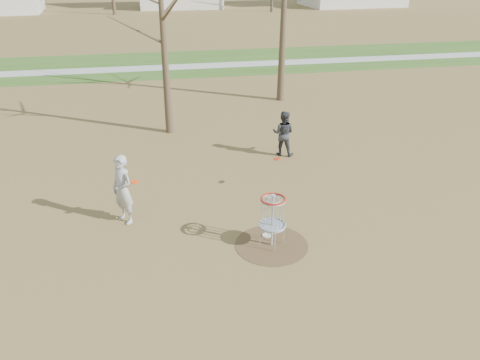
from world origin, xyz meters
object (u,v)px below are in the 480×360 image
(player_throwing, at_px, (283,133))
(disc_grounded, at_px, (267,235))
(disc_golf_basket, at_px, (273,213))
(player_standing, at_px, (123,190))

(player_throwing, xyz_separation_m, disc_grounded, (-1.81, -5.01, -0.78))
(disc_golf_basket, bearing_deg, disc_grounded, 93.05)
(player_throwing, distance_m, disc_golf_basket, 5.71)
(player_standing, distance_m, disc_golf_basket, 3.97)
(disc_grounded, height_order, disc_golf_basket, disc_golf_basket)
(player_standing, relative_size, disc_grounded, 8.54)
(disc_golf_basket, bearing_deg, player_standing, 152.58)
(disc_grounded, bearing_deg, disc_golf_basket, -86.95)
(player_standing, distance_m, disc_grounded, 3.89)
(disc_grounded, bearing_deg, player_standing, 157.99)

